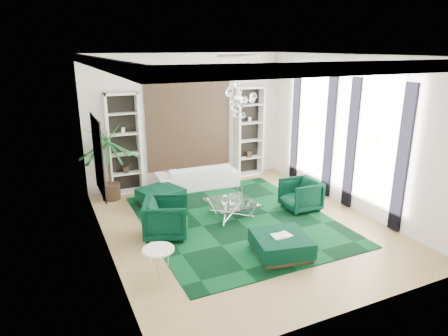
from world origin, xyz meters
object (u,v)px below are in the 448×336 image
armchair_right (301,195)px  coffee_table (232,209)px  sofa (197,176)px  palm (108,152)px  ottoman_side (161,197)px  ottoman_front (281,245)px  side_table (159,263)px  armchair_left (166,218)px

armchair_right → coffee_table: 1.80m
sofa → palm: palm is taller
armchair_right → ottoman_side: (-3.10, 1.80, -0.18)m
ottoman_front → side_table: size_ratio=1.83×
armchair_right → side_table: bearing=-67.4°
ottoman_front → palm: 5.27m
armchair_right → ottoman_side: size_ratio=0.89×
armchair_right → side_table: 4.37m
sofa → ottoman_side: size_ratio=2.41×
sofa → ottoman_front: sofa is taller
armchair_right → ottoman_side: armchair_right is taller
ottoman_side → side_table: 3.45m
armchair_left → armchair_right: size_ratio=1.08×
armchair_right → palm: 5.11m
side_table → coffee_table: bearing=38.2°
coffee_table → palm: bearing=135.6°
sofa → armchair_left: armchair_left is taller
armchair_left → sofa: bearing=-12.7°
coffee_table → ottoman_front: size_ratio=1.05×
sofa → coffee_table: bearing=94.4°
sofa → ottoman_front: 4.40m
side_table → palm: bearing=91.3°
sofa → palm: size_ratio=0.89×
coffee_table → ottoman_front: ottoman_front is taller
palm → ottoman_side: bearing=-40.8°
palm → armchair_right: bearing=-33.2°
armchair_right → ottoman_front: (-1.70, -1.75, -0.18)m
ottoman_side → palm: palm is taller
coffee_table → palm: 3.61m
ottoman_front → palm: (-2.50, 4.50, 1.11)m
palm → coffee_table: bearing=-44.4°
armchair_left → side_table: bearing=178.9°
sofa → coffee_table: (0.00, -2.30, -0.15)m
sofa → palm: bearing=2.0°
sofa → armchair_right: armchair_right is taller
armchair_left → ottoman_side: (0.40, 1.80, -0.21)m
ottoman_side → sofa: bearing=32.2°
ottoman_side → palm: 1.83m
sofa → palm: 2.64m
ottoman_front → sofa: bearing=90.7°
side_table → armchair_left: bearing=68.2°
palm → armchair_left: bearing=-75.7°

